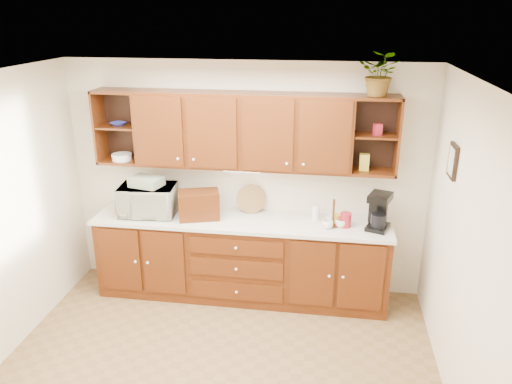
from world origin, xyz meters
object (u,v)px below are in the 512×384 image
(bread_box, at_px, (199,205))
(potted_plant, at_px, (381,74))
(microwave, at_px, (148,200))
(coffee_maker, at_px, (379,211))

(bread_box, relative_size, potted_plant, 1.00)
(potted_plant, bearing_deg, bread_box, -175.87)
(microwave, xyz_separation_m, potted_plant, (2.41, 0.11, 1.40))
(coffee_maker, bearing_deg, bread_box, -159.67)
(bread_box, bearing_deg, coffee_maker, -16.77)
(bread_box, distance_m, potted_plant, 2.31)
(coffee_maker, bearing_deg, potted_plant, 147.18)
(microwave, height_order, potted_plant, potted_plant)
(microwave, relative_size, potted_plant, 1.39)
(microwave, distance_m, coffee_maker, 2.49)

